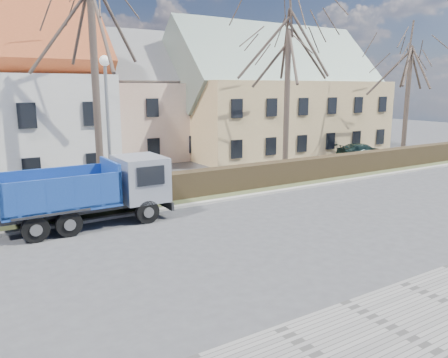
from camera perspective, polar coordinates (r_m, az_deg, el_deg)
ground at (r=16.40m, az=-0.22°, el=-7.68°), size 120.00×120.00×0.00m
sidewalk_near at (r=10.80m, az=25.70°, el=-19.64°), size 80.00×5.00×0.08m
curb_far at (r=20.26m, az=-7.05°, el=-3.77°), size 80.00×0.30×0.12m
grass_strip at (r=21.68m, az=-8.83°, el=-2.81°), size 80.00×3.00×0.10m
hedge at (r=21.36m, az=-8.67°, el=-1.37°), size 60.00×0.90×1.30m
building_pink at (r=35.34m, az=-11.88°, el=9.17°), size 10.80×8.80×8.00m
building_yellow at (r=38.63m, az=6.94°, el=9.91°), size 18.80×10.80×8.50m
tree_1 at (r=22.53m, az=-16.54°, el=13.51°), size 9.20×9.20×12.65m
tree_2 at (r=28.23m, az=8.26°, el=11.75°), size 8.00×8.00×11.00m
tree_3 at (r=37.08m, az=22.88°, el=10.52°), size 7.60×7.60×10.45m
dump_truck at (r=18.30m, az=-18.11°, el=-1.74°), size 6.84×2.56×2.73m
streetlight at (r=21.18m, az=-14.86°, el=6.09°), size 0.55×0.55×7.00m
parked_car_b at (r=36.16m, az=17.53°, el=3.52°), size 4.38×2.48×1.20m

